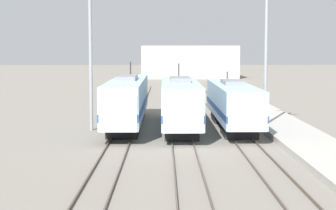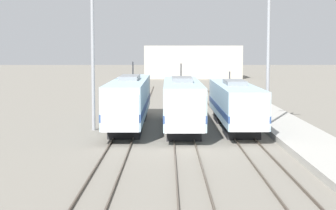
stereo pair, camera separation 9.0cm
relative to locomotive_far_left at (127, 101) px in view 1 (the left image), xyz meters
The scene contains 11 objects.
ground_plane 10.45m from the locomotive_far_left, 64.76° to the right, with size 400.00×400.00×0.00m, color slate.
rail_pair_far_left 9.48m from the locomotive_far_left, 90.00° to the right, with size 1.51×120.00×0.15m.
rail_pair_center 10.43m from the locomotive_far_left, 64.76° to the right, with size 1.51×120.00×0.15m.
rail_pair_far_right 12.87m from the locomotive_far_left, 46.69° to the right, with size 1.51×120.00×0.15m.
locomotive_far_left is the anchor object (origin of this frame).
locomotive_center 4.75m from the locomotive_far_left, 23.47° to the right, with size 2.95×16.99×5.26m.
locomotive_far_right 8.76m from the locomotive_far_left, ahead, with size 2.89×17.58×4.52m.
catenary_tower_left 5.36m from the locomotive_far_left, 146.49° to the right, with size 2.08×0.27×12.32m.
catenary_tower_right 12.10m from the locomotive_far_left, ahead, with size 2.08×0.27×12.32m.
platform 15.90m from the locomotive_far_left, 35.84° to the right, with size 4.00×120.00×0.43m.
depot_building 82.15m from the locomotive_far_left, 83.85° to the left, with size 21.60×10.78×7.32m.
Camera 1 is at (-1.22, -37.31, 6.47)m, focal length 60.00 mm.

